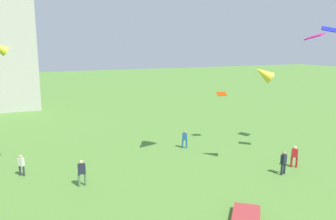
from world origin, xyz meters
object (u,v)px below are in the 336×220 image
(person_1, at_px, (185,138))
(kite_bundle_2, at_px, (246,216))
(person_5, at_px, (295,155))
(person_2, at_px, (21,164))
(kite_flying_2, at_px, (222,94))
(person_0, at_px, (284,161))
(person_3, at_px, (82,171))
(kite_flying_5, at_px, (263,73))
(kite_flying_7, at_px, (315,36))
(kite_flying_0, at_px, (329,29))

(person_1, height_order, kite_bundle_2, person_1)
(person_5, bearing_deg, kite_bundle_2, 68.73)
(person_2, relative_size, person_5, 0.93)
(person_5, height_order, kite_flying_2, kite_flying_2)
(person_0, xyz_separation_m, person_3, (-13.80, 3.90, 0.04))
(person_1, relative_size, kite_flying_5, 0.92)
(person_5, height_order, kite_flying_7, kite_flying_7)
(person_2, height_order, person_5, person_5)
(person_3, relative_size, kite_bundle_2, 0.86)
(person_1, bearing_deg, person_0, -33.96)
(kite_flying_2, distance_m, kite_flying_7, 9.52)
(kite_flying_0, xyz_separation_m, kite_flying_2, (-4.00, 8.29, -5.79))
(person_1, distance_m, kite_flying_2, 5.74)
(person_1, distance_m, kite_flying_7, 14.43)
(kite_flying_7, bearing_deg, kite_bundle_2, -74.28)
(person_3, bearing_deg, kite_bundle_2, -48.09)
(person_5, distance_m, kite_flying_0, 9.94)
(person_0, height_order, person_5, person_0)
(person_0, relative_size, person_2, 1.11)
(kite_flying_2, distance_m, kite_bundle_2, 16.01)
(person_2, bearing_deg, kite_flying_2, -129.06)
(person_3, distance_m, kite_bundle_2, 10.99)
(person_2, height_order, kite_bundle_2, person_2)
(person_1, relative_size, person_2, 1.03)
(kite_flying_0, distance_m, kite_flying_2, 10.87)
(person_2, relative_size, kite_flying_2, 1.57)
(kite_flying_0, height_order, kite_flying_7, kite_flying_0)
(person_2, height_order, kite_flying_0, kite_flying_0)
(person_3, height_order, kite_flying_5, kite_flying_5)
(person_3, xyz_separation_m, kite_flying_0, (18.43, -2.83, 9.47))
(kite_flying_0, bearing_deg, person_0, 56.73)
(person_1, bearing_deg, kite_flying_0, -9.41)
(person_3, bearing_deg, kite_flying_7, 0.81)
(kite_flying_2, bearing_deg, kite_bundle_2, 73.15)
(person_0, bearing_deg, kite_flying_2, 68.03)
(kite_flying_5, bearing_deg, kite_flying_2, -161.49)
(person_3, distance_m, kite_flying_5, 14.53)
(person_0, xyz_separation_m, kite_flying_2, (0.63, 9.35, 3.72))
(kite_flying_2, relative_size, kite_flying_5, 0.57)
(kite_flying_7, distance_m, kite_bundle_2, 18.40)
(kite_flying_2, bearing_deg, person_0, 96.92)
(person_1, bearing_deg, person_2, -141.71)
(kite_flying_0, bearing_deg, kite_flying_5, 37.75)
(kite_bundle_2, bearing_deg, kite_flying_0, 25.60)
(person_3, height_order, person_5, person_3)
(person_2, xyz_separation_m, kite_flying_7, (24.02, -3.38, 9.16))
(kite_flying_2, xyz_separation_m, kite_flying_5, (-1.51, -7.71, 2.58))
(person_1, height_order, kite_flying_5, kite_flying_5)
(person_3, height_order, kite_flying_7, kite_flying_7)
(kite_flying_2, bearing_deg, person_1, 19.09)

